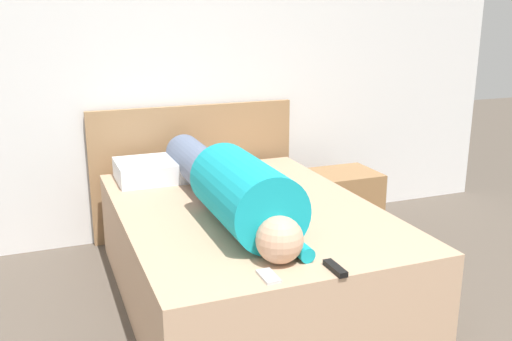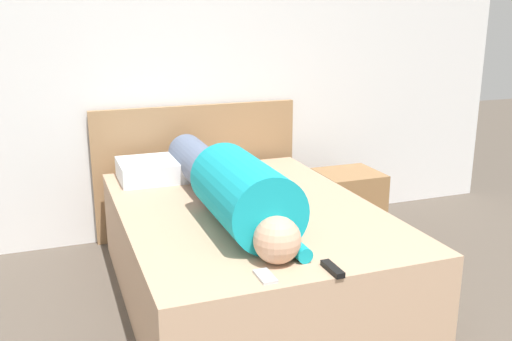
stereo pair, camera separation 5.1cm
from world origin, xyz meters
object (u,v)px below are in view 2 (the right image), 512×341
object	(u,v)px
cell_phone	(265,276)
pillow_near_headboard	(159,169)
bed	(247,252)
nightstand	(348,203)
person_lying	(230,186)
tv_remote	(333,269)

from	to	relation	value
cell_phone	pillow_near_headboard	bearing A→B (deg)	94.51
bed	pillow_near_headboard	bearing A→B (deg)	115.54
cell_phone	nightstand	bearing A→B (deg)	50.43
person_lying	cell_phone	xyz separation A→B (m)	(-0.10, -0.78, -0.15)
pillow_near_headboard	tv_remote	xyz separation A→B (m)	(0.41, -1.63, -0.05)
bed	tv_remote	distance (m)	0.95
bed	nightstand	bearing A→B (deg)	32.43
tv_remote	cell_phone	size ratio (longest dim) A/B	1.15
nightstand	pillow_near_headboard	bearing A→B (deg)	176.42
bed	pillow_near_headboard	xyz separation A→B (m)	(-0.35, 0.73, 0.34)
tv_remote	cell_phone	world-z (taller)	tv_remote
nightstand	person_lying	bearing A→B (deg)	-147.47
pillow_near_headboard	tv_remote	distance (m)	1.69
person_lying	bed	bearing A→B (deg)	33.32
nightstand	pillow_near_headboard	xyz separation A→B (m)	(-1.37, 0.09, 0.37)
nightstand	tv_remote	xyz separation A→B (m)	(-0.96, -1.55, 0.32)
bed	person_lying	bearing A→B (deg)	-146.68
nightstand	tv_remote	distance (m)	1.85
bed	nightstand	xyz separation A→B (m)	(1.02, 0.65, -0.03)
cell_phone	tv_remote	bearing A→B (deg)	-8.97
bed	cell_phone	size ratio (longest dim) A/B	14.88
person_lying	tv_remote	distance (m)	0.85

